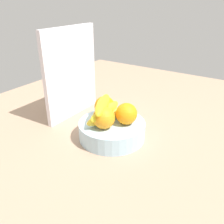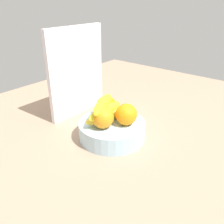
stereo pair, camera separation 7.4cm
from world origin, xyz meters
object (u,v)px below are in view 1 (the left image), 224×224
Objects in this scene: orange_center at (104,118)px; cutting_board at (71,73)px; orange_front_right at (105,106)px; orange_front_left at (126,114)px; banana_bunch at (105,111)px; fruit_bowl at (112,130)px.

cutting_board is (11.57, 24.14, 8.13)cm from orange_center.
orange_front_right is at bearing 33.52° from orange_center.
orange_front_left is 1.00× the size of orange_front_right.
banana_bunch reaches higher than orange_front_right.
orange_center is at bearing 145.01° from orange_front_left.
cutting_board is at bearing 78.27° from orange_front_right.
orange_front_left is 0.21× the size of cutting_board.
cutting_board is at bearing 74.09° from fruit_bowl.
banana_bunch reaches higher than orange_center.
orange_front_left is 30.35cm from cutting_board.
orange_front_right is 9.12cm from orange_center.
orange_front_left is at bearing -67.08° from banana_bunch.
fruit_bowl is at bearing -105.42° from cutting_board.
orange_front_right reaches higher than fruit_bowl.
fruit_bowl is 9.04cm from orange_front_right.
banana_bunch is 24.39cm from cutting_board.
orange_center is at bearing -115.12° from cutting_board.
orange_front_left is 0.42× the size of banana_bunch.
orange_front_left is at bearing -34.99° from orange_center.
orange_front_right is (2.95, 5.17, 6.80)cm from fruit_bowl.
orange_center is at bearing 178.33° from fruit_bowl.
cutting_board reaches higher than fruit_bowl.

